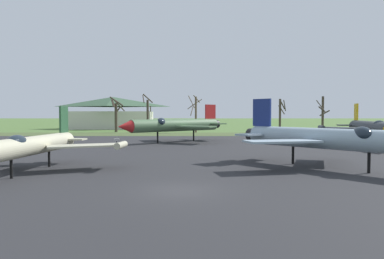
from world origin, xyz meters
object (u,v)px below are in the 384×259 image
at_px(jet_fighter_front_left, 29,145).
at_px(visitor_building, 112,113).
at_px(info_placard_front_right, 116,142).
at_px(jet_fighter_rear_center, 370,127).
at_px(jet_fighter_front_right, 174,125).
at_px(jet_fighter_rear_left, 332,138).

xyz_separation_m(jet_fighter_front_left, visitor_building, (-10.56, 73.91, 2.31)).
relative_size(info_placard_front_right, visitor_building, 0.05).
bearing_deg(visitor_building, jet_fighter_rear_center, -51.16).
xyz_separation_m(info_placard_front_right, visitor_building, (-12.57, 55.88, 3.45)).
height_order(jet_fighter_front_right, visitor_building, visitor_building).
height_order(info_placard_front_right, jet_fighter_rear_left, jet_fighter_rear_left).
bearing_deg(jet_fighter_front_left, info_placard_front_right, 83.62).
distance_m(jet_fighter_rear_center, jet_fighter_rear_left, 22.04).
distance_m(jet_fighter_front_left, jet_fighter_front_right, 27.17).
height_order(jet_fighter_front_right, jet_fighter_rear_left, jet_fighter_front_right).
height_order(info_placard_front_right, visitor_building, visitor_building).
relative_size(jet_fighter_front_right, jet_fighter_rear_left, 1.07).
relative_size(jet_fighter_rear_left, visitor_building, 0.60).
bearing_deg(visitor_building, jet_fighter_front_left, -81.87).
relative_size(jet_fighter_rear_center, jet_fighter_rear_left, 1.18).
bearing_deg(jet_fighter_front_right, jet_fighter_rear_center, -12.81).
bearing_deg(info_placard_front_right, jet_fighter_rear_center, 4.31).
relative_size(info_placard_front_right, jet_fighter_rear_center, 0.07).
bearing_deg(jet_fighter_front_left, jet_fighter_front_right, 72.10).
xyz_separation_m(jet_fighter_front_left, jet_fighter_front_right, (8.35, 25.85, 0.58)).
bearing_deg(info_placard_front_right, jet_fighter_front_right, 50.97).
distance_m(info_placard_front_right, jet_fighter_rear_left, 24.92).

